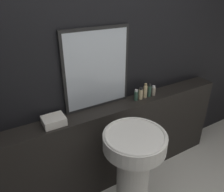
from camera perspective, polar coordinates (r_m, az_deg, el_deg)
wall_back at (r=2.02m, az=-2.53°, el=6.95°), size 8.00×0.06×2.50m
vanity_counter at (r=2.31m, az=-0.45°, el=-12.91°), size 2.70×0.22×0.91m
pedestal_sink at (r=1.94m, az=5.55°, el=-18.08°), size 0.50×0.50×0.92m
mirror at (r=1.94m, az=-3.94°, el=6.89°), size 0.64×0.03×0.73m
towel_stack at (r=1.86m, az=-14.97°, el=-6.23°), size 0.18×0.15×0.07m
shampoo_bottle at (r=2.17m, az=6.30°, el=0.19°), size 0.04×0.04×0.12m
conditioner_bottle at (r=2.20m, az=7.51°, el=0.63°), size 0.05×0.05×0.12m
lotion_bottle at (r=2.23m, az=8.69°, el=1.28°), size 0.04×0.04×0.16m
body_wash_bottle at (r=2.27m, az=9.73°, el=1.39°), size 0.04×0.04×0.14m
hand_soap_bottle at (r=2.31m, az=10.78°, el=1.34°), size 0.04×0.04×0.10m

